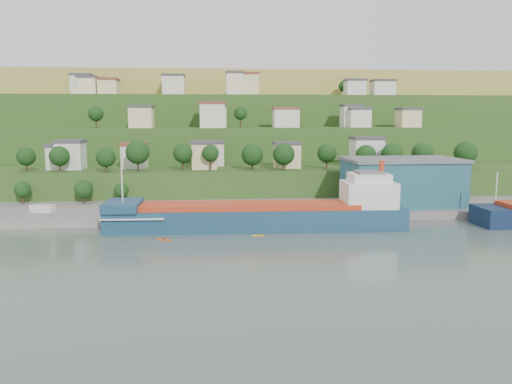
{
  "coord_description": "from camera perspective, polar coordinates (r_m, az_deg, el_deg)",
  "views": [
    {
      "loc": [
        -10.12,
        -104.8,
        25.84
      ],
      "look_at": [
        -0.25,
        15.0,
        7.79
      ],
      "focal_mm": 35.0,
      "sensor_mm": 36.0,
      "label": 1
    }
  ],
  "objects": [
    {
      "name": "quay",
      "position": [
        138.6,
        7.94,
        -2.29
      ],
      "size": [
        220.0,
        26.0,
        4.0
      ],
      "primitive_type": "cube",
      "color": "slate",
      "rests_on": "ground"
    },
    {
      "name": "dinghy",
      "position": [
        129.04,
        -19.13,
        -2.77
      ],
      "size": [
        4.12,
        2.46,
        0.77
      ],
      "primitive_type": "cube",
      "rotation": [
        0.0,
        0.0,
        0.28
      ],
      "color": "silver",
      "rests_on": "pebble_beach"
    },
    {
      "name": "cargo_ship_near",
      "position": [
        116.71,
        1.16,
        -2.83
      ],
      "size": [
        69.22,
        12.68,
        17.73
      ],
      "rotation": [
        0.0,
        0.0,
        -0.03
      ],
      "color": "navy",
      "rests_on": "ground"
    },
    {
      "name": "caravan",
      "position": [
        137.66,
        -23.21,
        -1.9
      ],
      "size": [
        6.17,
        3.65,
        2.7
      ],
      "primitive_type": "cube",
      "rotation": [
        0.0,
        0.0,
        -0.23
      ],
      "color": "silver",
      "rests_on": "pebble_beach"
    },
    {
      "name": "warehouse",
      "position": [
        142.82,
        16.3,
        1.19
      ],
      "size": [
        31.44,
        19.73,
        12.8
      ],
      "rotation": [
        0.0,
        0.0,
        0.02
      ],
      "color": "#1F535F",
      "rests_on": "quay"
    },
    {
      "name": "hillside",
      "position": [
        274.89,
        -2.58,
        3.15
      ],
      "size": [
        360.0,
        211.24,
        96.0
      ],
      "color": "#284719",
      "rests_on": "ground"
    },
    {
      "name": "ground",
      "position": [
        108.41,
        0.79,
        -5.25
      ],
      "size": [
        500.0,
        500.0,
        0.0
      ],
      "primitive_type": "plane",
      "color": "#425049",
      "rests_on": "ground"
    },
    {
      "name": "pebble_beach",
      "position": [
        136.97,
        -23.77,
        -3.07
      ],
      "size": [
        40.0,
        18.0,
        2.4
      ],
      "primitive_type": "cube",
      "color": "slate",
      "rests_on": "ground"
    },
    {
      "name": "kayak_yellow",
      "position": [
        110.17,
        0.23,
        -4.91
      ],
      "size": [
        2.91,
        0.79,
        0.72
      ],
      "rotation": [
        0.0,
        0.0,
        -0.1
      ],
      "color": "gold",
      "rests_on": "ground"
    },
    {
      "name": "kayak_orange",
      "position": [
        108.02,
        -10.44,
        -5.31
      ],
      "size": [
        3.24,
        1.89,
        0.82
      ],
      "rotation": [
        0.0,
        0.0,
        -0.43
      ],
      "color": "#DB4A13",
      "rests_on": "ground"
    }
  ]
}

